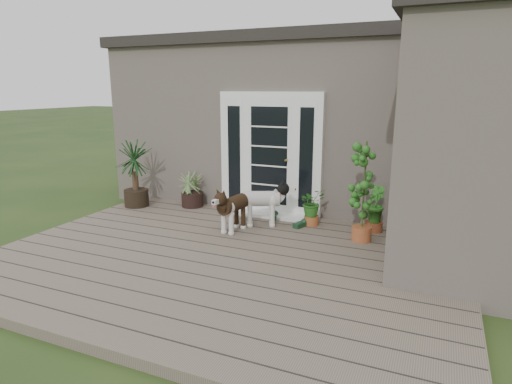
% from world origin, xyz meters
% --- Properties ---
extents(deck, '(6.20, 4.60, 0.12)m').
position_xyz_m(deck, '(0.00, 0.40, 0.06)').
color(deck, '#6B5B4C').
rests_on(deck, ground).
extents(house_main, '(7.40, 4.00, 3.10)m').
position_xyz_m(house_main, '(0.00, 4.65, 1.55)').
color(house_main, '#665E54').
rests_on(house_main, ground).
extents(roof_main, '(7.60, 4.20, 0.20)m').
position_xyz_m(roof_main, '(0.00, 4.65, 3.20)').
color(roof_main, '#2D2826').
rests_on(roof_main, house_main).
extents(house_wing, '(1.60, 2.40, 3.10)m').
position_xyz_m(house_wing, '(2.90, 1.50, 1.55)').
color(house_wing, '#665E54').
rests_on(house_wing, ground).
extents(roof_wing, '(1.80, 2.60, 0.20)m').
position_xyz_m(roof_wing, '(2.90, 1.50, 3.20)').
color(roof_wing, '#2D2826').
rests_on(roof_wing, house_wing).
extents(door_unit, '(1.90, 0.14, 2.15)m').
position_xyz_m(door_unit, '(-0.20, 2.60, 1.19)').
color(door_unit, white).
rests_on(door_unit, deck).
extents(door_step, '(1.60, 0.40, 0.05)m').
position_xyz_m(door_step, '(-0.20, 2.40, 0.14)').
color(door_step, white).
rests_on(door_step, deck).
extents(brindle_dog, '(0.43, 0.81, 0.65)m').
position_xyz_m(brindle_dog, '(-0.33, 1.39, 0.44)').
color(brindle_dog, '#392514').
rests_on(brindle_dog, deck).
extents(white_dog, '(0.87, 0.64, 0.67)m').
position_xyz_m(white_dog, '(-0.04, 1.83, 0.45)').
color(white_dog, white).
rests_on(white_dog, deck).
extents(spider_plant, '(0.78, 0.78, 0.73)m').
position_xyz_m(spider_plant, '(-1.71, 2.40, 0.49)').
color(spider_plant, '#839159').
rests_on(spider_plant, deck).
extents(yucca, '(1.10, 1.10, 1.26)m').
position_xyz_m(yucca, '(-2.71, 2.00, 0.75)').
color(yucca, black).
rests_on(yucca, deck).
extents(herb_a, '(0.60, 0.60, 0.54)m').
position_xyz_m(herb_a, '(0.71, 2.18, 0.39)').
color(herb_a, '#1A5C20').
rests_on(herb_a, deck).
extents(herb_b, '(0.45, 0.45, 0.52)m').
position_xyz_m(herb_b, '(1.71, 2.26, 0.38)').
color(herb_b, '#205718').
rests_on(herb_b, deck).
extents(herb_c, '(0.43, 0.43, 0.55)m').
position_xyz_m(herb_c, '(2.13, 2.14, 0.39)').
color(herb_c, '#1D5A19').
rests_on(herb_c, deck).
extents(sapling, '(0.55, 0.55, 1.53)m').
position_xyz_m(sapling, '(1.60, 1.76, 0.89)').
color(sapling, '#265718').
rests_on(sapling, deck).
extents(clog_left, '(0.21, 0.34, 0.10)m').
position_xyz_m(clog_left, '(0.01, 2.28, 0.17)').
color(clog_left, black).
rests_on(clog_left, deck).
extents(clog_right, '(0.27, 0.37, 0.10)m').
position_xyz_m(clog_right, '(0.58, 2.02, 0.17)').
color(clog_right, '#15361E').
rests_on(clog_right, deck).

